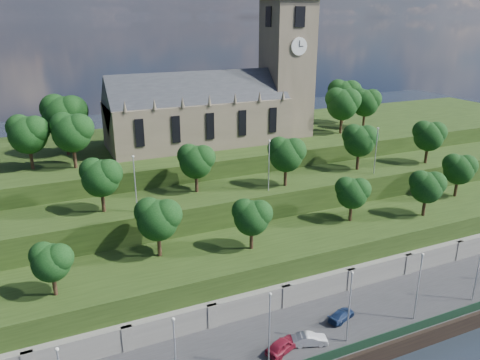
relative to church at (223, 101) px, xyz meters
name	(u,v)px	position (x,y,z in m)	size (l,w,h in m)	color
promenade	(342,326)	(-0.79, -39.98, -21.52)	(160.00, 12.00, 2.00)	#2D2D30
quay_wall	(374,356)	(-0.79, -46.03, -21.42)	(160.00, 0.50, 2.20)	black
fence	(372,342)	(-0.79, -45.38, -19.92)	(160.00, 0.10, 1.20)	#16311F
retaining_wall	(316,291)	(-0.79, -34.01, -20.02)	(160.00, 2.10, 5.00)	slate
embankment_lower	(293,261)	(-0.79, -27.98, -18.52)	(160.00, 12.00, 8.00)	#213612
embankment_upper	(259,219)	(-0.79, -16.98, -16.52)	(160.00, 10.00, 12.00)	#213612
hilltop	(212,173)	(-0.79, 4.02, -15.02)	(160.00, 32.00, 15.00)	#213612
church	(223,101)	(0.00, 0.00, 0.00)	(38.60, 12.35, 27.60)	brown
trees_lower	(312,199)	(2.00, -27.72, -9.63)	(69.47, 9.03, 7.85)	black
trees_upper	(293,150)	(4.59, -17.82, -5.30)	(62.16, 8.08, 7.94)	black
trees_hilltop	(219,109)	(-1.16, -1.07, -1.30)	(70.00, 16.03, 10.19)	black
lamp_posts_promenade	(350,302)	(-2.79, -43.48, -15.39)	(60.36, 0.36, 9.01)	#B2B2B7
lamp_posts_upper	(269,162)	(-0.79, -19.98, -5.93)	(40.36, 0.36, 7.97)	#B2B2B7
car_left	(283,345)	(-10.26, -41.99, -19.77)	(1.78, 4.42, 1.51)	maroon
car_middle	(310,339)	(-6.95, -42.26, -19.86)	(1.41, 4.04, 1.33)	#B2B1B6
car_right	(341,315)	(-0.92, -39.90, -19.93)	(1.67, 4.10, 1.19)	navy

